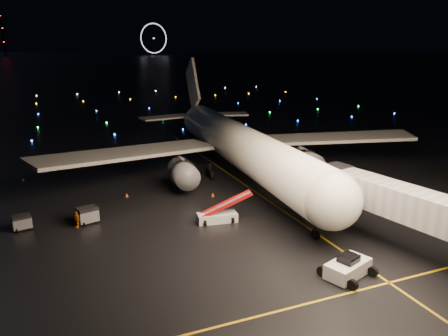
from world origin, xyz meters
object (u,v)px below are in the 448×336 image
at_px(airliner, 233,120).
at_px(crew_c, 77,219).
at_px(pushback_tug, 348,266).
at_px(baggage_cart_1, 88,215).
at_px(baggage_cart_0, 87,214).
at_px(belt_loader, 217,208).
at_px(baggage_cart_2, 22,222).

bearing_deg(airliner, crew_c, -147.94).
xyz_separation_m(pushback_tug, crew_c, (-20.91, 19.99, -0.07)).
bearing_deg(baggage_cart_1, baggage_cart_0, 77.18).
height_order(baggage_cart_0, baggage_cart_1, baggage_cart_1).
relative_size(pushback_tug, crew_c, 2.25).
bearing_deg(crew_c, belt_loader, 49.80).
distance_m(belt_loader, crew_c, 15.52).
relative_size(pushback_tug, baggage_cart_2, 2.22).
bearing_deg(baggage_cart_1, airliner, 13.01).
relative_size(crew_c, baggage_cart_0, 1.02).
bearing_deg(belt_loader, baggage_cart_1, 166.83).
bearing_deg(pushback_tug, crew_c, 116.60).
xyz_separation_m(crew_c, baggage_cart_0, (1.21, 1.66, -0.15)).
bearing_deg(baggage_cart_0, airliner, 32.36).
xyz_separation_m(airliner, baggage_cart_0, (-23.15, -11.42, -7.61)).
relative_size(airliner, belt_loader, 8.98).
bearing_deg(baggage_cart_0, belt_loader, -17.72).
distance_m(airliner, pushback_tug, 34.06).
bearing_deg(baggage_cart_0, baggage_cart_1, -81.96).
xyz_separation_m(airliner, crew_c, (-24.36, -13.07, -7.46)).
distance_m(baggage_cart_0, baggage_cart_1, 0.77).
bearing_deg(pushback_tug, baggage_cart_2, 120.94).
bearing_deg(baggage_cart_2, baggage_cart_1, -18.29).
distance_m(baggage_cart_0, baggage_cart_2, 6.80).
bearing_deg(pushback_tug, belt_loader, 91.45).
relative_size(airliner, baggage_cart_0, 32.09).
xyz_separation_m(belt_loader, baggage_cart_0, (-13.66, 6.03, -0.81)).
relative_size(baggage_cart_1, baggage_cart_2, 1.13).
bearing_deg(baggage_cart_1, pushback_tug, -61.47).
bearing_deg(pushback_tug, baggage_cart_1, 113.60).
bearing_deg(belt_loader, crew_c, 171.57).
xyz_separation_m(baggage_cart_1, baggage_cart_2, (-6.83, 0.85, -0.11)).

